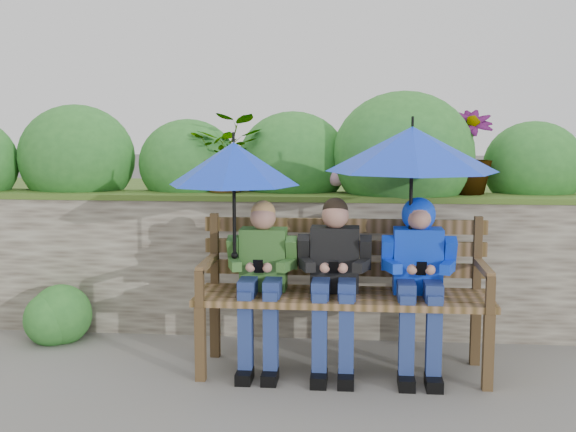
# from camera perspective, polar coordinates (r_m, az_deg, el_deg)

# --- Properties ---
(ground) EXTENTS (60.00, 60.00, 0.00)m
(ground) POSITION_cam_1_polar(r_m,az_deg,el_deg) (4.77, -0.11, -11.55)
(ground) COLOR slate
(ground) RESTS_ON ground
(garden_backdrop) EXTENTS (8.00, 2.85, 1.81)m
(garden_backdrop) POSITION_cam_1_polar(r_m,az_deg,el_deg) (6.19, 1.09, -1.41)
(garden_backdrop) COLOR brown
(garden_backdrop) RESTS_ON ground
(park_bench) EXTENTS (1.82, 0.53, 0.96)m
(park_bench) POSITION_cam_1_polar(r_m,az_deg,el_deg) (4.56, 4.38, -5.35)
(park_bench) COLOR #4B371F
(park_bench) RESTS_ON ground
(boy_left) EXTENTS (0.43, 0.50, 1.07)m
(boy_left) POSITION_cam_1_polar(r_m,az_deg,el_deg) (4.50, -2.09, -4.60)
(boy_left) COLOR #30622A
(boy_left) RESTS_ON ground
(boy_middle) EXTENTS (0.45, 0.52, 1.09)m
(boy_middle) POSITION_cam_1_polar(r_m,az_deg,el_deg) (4.46, 3.68, -4.59)
(boy_middle) COLOR black
(boy_middle) RESTS_ON ground
(boy_right) EXTENTS (0.45, 0.55, 1.09)m
(boy_right) POSITION_cam_1_polar(r_m,az_deg,el_deg) (4.48, 10.29, -4.12)
(boy_right) COLOR blue
(boy_right) RESTS_ON ground
(umbrella_left) EXTENTS (0.81, 0.81, 0.78)m
(umbrella_left) POSITION_cam_1_polar(r_m,az_deg,el_deg) (4.40, -4.31, 4.15)
(umbrella_left) COLOR #0E33CC
(umbrella_left) RESTS_ON ground
(umbrella_right) EXTENTS (1.05, 1.05, 0.85)m
(umbrella_right) POSITION_cam_1_polar(r_m,az_deg,el_deg) (4.43, 9.77, 5.23)
(umbrella_right) COLOR #0E33CC
(umbrella_right) RESTS_ON ground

